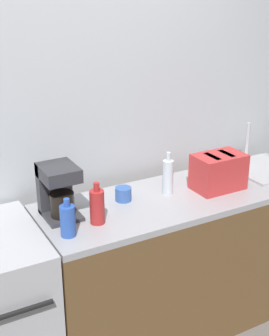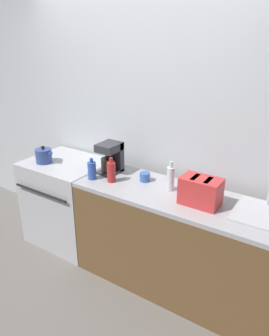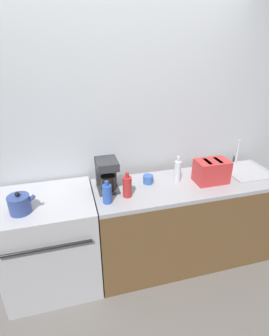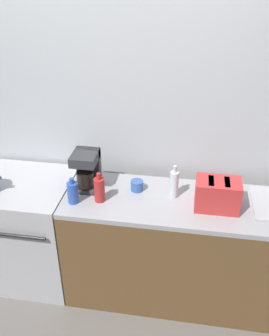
{
  "view_description": "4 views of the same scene",
  "coord_description": "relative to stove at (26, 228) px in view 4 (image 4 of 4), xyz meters",
  "views": [
    {
      "loc": [
        -0.84,
        -1.72,
        2.03
      ],
      "look_at": [
        0.29,
        0.33,
        1.11
      ],
      "focal_mm": 50.0,
      "sensor_mm": 36.0,
      "label": 1
    },
    {
      "loc": [
        1.61,
        -1.85,
        2.11
      ],
      "look_at": [
        0.19,
        0.31,
        1.04
      ],
      "focal_mm": 35.0,
      "sensor_mm": 36.0,
      "label": 2
    },
    {
      "loc": [
        -0.42,
        -1.62,
        2.07
      ],
      "look_at": [
        0.12,
        0.36,
        1.08
      ],
      "focal_mm": 28.0,
      "sensor_mm": 36.0,
      "label": 3
    },
    {
      "loc": [
        0.6,
        -1.87,
        2.44
      ],
      "look_at": [
        0.24,
        0.31,
        1.13
      ],
      "focal_mm": 40.0,
      "sensor_mm": 36.0,
      "label": 4
    }
  ],
  "objects": [
    {
      "name": "bottle_clear",
      "position": [
        1.18,
        0.01,
        0.55
      ],
      "size": [
        0.06,
        0.06,
        0.25
      ],
      "color": "silver",
      "rests_on": "counter_block"
    },
    {
      "name": "toaster",
      "position": [
        1.48,
        -0.07,
        0.55
      ],
      "size": [
        0.3,
        0.19,
        0.21
      ],
      "color": "red",
      "rests_on": "counter_block"
    },
    {
      "name": "ground_plane",
      "position": [
        0.66,
        -0.33,
        -0.46
      ],
      "size": [
        12.0,
        12.0,
        0.0
      ],
      "primitive_type": "plane",
      "color": "slate"
    },
    {
      "name": "bottle_red",
      "position": [
        0.67,
        -0.12,
        0.53
      ],
      "size": [
        0.07,
        0.07,
        0.22
      ],
      "color": "#B72828",
      "rests_on": "counter_block"
    },
    {
      "name": "bottle_blue",
      "position": [
        0.5,
        -0.17,
        0.52
      ],
      "size": [
        0.07,
        0.07,
        0.2
      ],
      "color": "#2D56B7",
      "rests_on": "counter_block"
    },
    {
      "name": "coffee_maker",
      "position": [
        0.54,
        0.06,
        0.59
      ],
      "size": [
        0.18,
        0.22,
        0.28
      ],
      "color": "#333338",
      "rests_on": "counter_block"
    },
    {
      "name": "cup_blue",
      "position": [
        0.91,
        0.05,
        0.48
      ],
      "size": [
        0.09,
        0.09,
        0.08
      ],
      "color": "#3860B2",
      "rests_on": "counter_block"
    },
    {
      "name": "stove",
      "position": [
        0.0,
        0.0,
        0.0
      ],
      "size": [
        0.79,
        0.7,
        0.9
      ],
      "color": "#B7B7BC",
      "rests_on": "ground_plane"
    },
    {
      "name": "wall_back",
      "position": [
        0.66,
        0.39,
        0.84
      ],
      "size": [
        8.0,
        0.05,
        2.6
      ],
      "color": "silver",
      "rests_on": "ground_plane"
    },
    {
      "name": "counter_block",
      "position": [
        1.29,
        -0.04,
        -0.01
      ],
      "size": [
        1.77,
        0.59,
        0.9
      ],
      "color": "brown",
      "rests_on": "ground_plane"
    }
  ]
}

